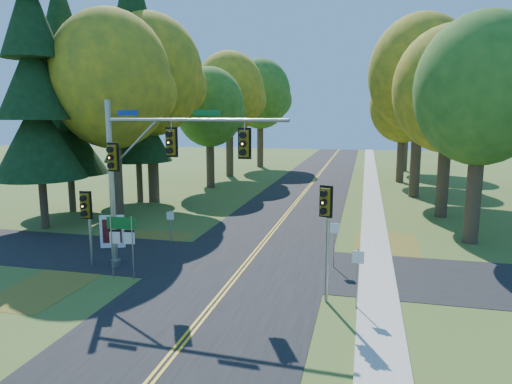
% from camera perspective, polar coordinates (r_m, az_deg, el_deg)
% --- Properties ---
extents(ground, '(160.00, 160.00, 0.00)m').
position_cam_1_polar(ground, '(20.82, -2.65, -10.69)').
color(ground, '#3D531D').
rests_on(ground, ground).
extents(road_main, '(8.00, 160.00, 0.02)m').
position_cam_1_polar(road_main, '(20.81, -2.65, -10.66)').
color(road_main, black).
rests_on(road_main, ground).
extents(road_cross, '(60.00, 6.00, 0.02)m').
position_cam_1_polar(road_cross, '(22.63, -1.23, -8.97)').
color(road_cross, black).
rests_on(road_cross, ground).
extents(centerline_left, '(0.10, 160.00, 0.01)m').
position_cam_1_polar(centerline_left, '(20.84, -2.92, -10.60)').
color(centerline_left, gold).
rests_on(centerline_left, road_main).
extents(centerline_right, '(0.10, 160.00, 0.01)m').
position_cam_1_polar(centerline_right, '(20.78, -2.39, -10.65)').
color(centerline_right, gold).
rests_on(centerline_right, road_main).
extents(sidewalk_east, '(1.60, 160.00, 0.06)m').
position_cam_1_polar(sidewalk_east, '(20.08, 14.97, -11.70)').
color(sidewalk_east, '#9E998E').
rests_on(sidewalk_east, ground).
extents(leaf_patch_w_near, '(4.00, 6.00, 0.00)m').
position_cam_1_polar(leaf_patch_w_near, '(26.70, -13.80, -6.36)').
color(leaf_patch_w_near, brown).
rests_on(leaf_patch_w_near, ground).
extents(leaf_patch_e, '(3.50, 8.00, 0.00)m').
position_cam_1_polar(leaf_patch_e, '(25.80, 16.02, -7.01)').
color(leaf_patch_e, brown).
rests_on(leaf_patch_e, ground).
extents(leaf_patch_w_far, '(3.00, 5.00, 0.00)m').
position_cam_1_polar(leaf_patch_w_far, '(21.64, -24.87, -10.78)').
color(leaf_patch_w_far, brown).
rests_on(leaf_patch_w_far, ground).
extents(tree_w_a, '(8.00, 8.00, 14.15)m').
position_cam_1_polar(tree_w_a, '(32.74, -17.47, 13.14)').
color(tree_w_a, '#38281C').
rests_on(tree_w_a, ground).
extents(tree_e_a, '(7.20, 7.20, 12.73)m').
position_cam_1_polar(tree_e_a, '(28.21, 26.51, 11.28)').
color(tree_e_a, '#38281C').
rests_on(tree_e_a, ground).
extents(tree_w_b, '(8.60, 8.60, 15.38)m').
position_cam_1_polar(tree_w_b, '(39.16, -12.98, 13.97)').
color(tree_w_b, '#38281C').
rests_on(tree_w_b, ground).
extents(tree_e_b, '(7.60, 7.60, 13.33)m').
position_cam_1_polar(tree_e_b, '(34.80, 23.08, 11.61)').
color(tree_e_b, '#38281C').
rests_on(tree_e_b, ground).
extents(tree_w_c, '(6.80, 6.80, 11.91)m').
position_cam_1_polar(tree_w_c, '(45.76, -5.74, 10.45)').
color(tree_w_c, '#38281C').
rests_on(tree_w_c, ground).
extents(tree_e_c, '(8.80, 8.80, 15.79)m').
position_cam_1_polar(tree_e_c, '(42.80, 19.96, 13.65)').
color(tree_e_c, '#38281C').
rests_on(tree_e_c, ground).
extents(tree_w_d, '(8.20, 8.20, 14.56)m').
position_cam_1_polar(tree_w_d, '(54.28, -3.27, 12.28)').
color(tree_w_d, '#38281C').
rests_on(tree_w_d, ground).
extents(tree_e_d, '(7.00, 7.00, 12.32)m').
position_cam_1_polar(tree_e_d, '(51.76, 18.01, 10.26)').
color(tree_e_d, '#38281C').
rests_on(tree_e_d, ground).
extents(tree_w_e, '(8.40, 8.40, 14.97)m').
position_cam_1_polar(tree_w_e, '(64.52, 0.63, 12.12)').
color(tree_w_e, '#38281C').
rests_on(tree_w_e, ground).
extents(tree_e_e, '(7.80, 7.80, 13.74)m').
position_cam_1_polar(tree_e_e, '(62.55, 18.44, 10.91)').
color(tree_e_e, '#38281C').
rests_on(tree_e_e, ground).
extents(pine_a, '(5.60, 5.60, 19.48)m').
position_cam_1_polar(pine_a, '(31.87, -25.97, 12.19)').
color(pine_a, '#38281C').
rests_on(pine_a, ground).
extents(pine_b, '(5.60, 5.60, 17.31)m').
position_cam_1_polar(pine_b, '(36.70, -22.69, 10.34)').
color(pine_b, '#38281C').
rests_on(pine_b, ground).
extents(pine_c, '(5.60, 5.60, 20.56)m').
position_cam_1_polar(pine_c, '(39.43, -14.84, 12.88)').
color(pine_c, '#38281C').
rests_on(pine_c, ground).
extents(traffic_mast, '(8.71, 0.86, 7.90)m').
position_cam_1_polar(traffic_mast, '(21.16, -12.94, 3.57)').
color(traffic_mast, gray).
rests_on(traffic_mast, ground).
extents(east_signal_pole, '(0.51, 0.62, 4.63)m').
position_cam_1_polar(east_signal_pole, '(17.36, 8.76, -2.83)').
color(east_signal_pole, '#95969D').
rests_on(east_signal_pole, ground).
extents(ped_signal_pole, '(0.59, 0.68, 3.72)m').
position_cam_1_polar(ped_signal_pole, '(22.85, -20.41, -2.24)').
color(ped_signal_pole, gray).
rests_on(ped_signal_pole, ground).
extents(route_sign_cluster, '(1.34, 0.19, 2.88)m').
position_cam_1_polar(route_sign_cluster, '(20.96, -16.42, -5.12)').
color(route_sign_cluster, gray).
rests_on(route_sign_cluster, ground).
extents(info_kiosk, '(1.31, 0.59, 1.82)m').
position_cam_1_polar(info_kiosk, '(26.27, -17.50, -4.75)').
color(info_kiosk, white).
rests_on(info_kiosk, ground).
extents(reg_sign_e_north, '(0.43, 0.08, 2.25)m').
position_cam_1_polar(reg_sign_e_north, '(22.02, 9.77, -5.49)').
color(reg_sign_e_north, gray).
rests_on(reg_sign_e_north, ground).
extents(reg_sign_e_south, '(0.44, 0.09, 2.33)m').
position_cam_1_polar(reg_sign_e_south, '(17.62, 12.58, -9.24)').
color(reg_sign_e_south, gray).
rests_on(reg_sign_e_south, ground).
extents(reg_sign_w, '(0.40, 0.11, 2.10)m').
position_cam_1_polar(reg_sign_w, '(25.31, -10.64, -3.77)').
color(reg_sign_w, gray).
rests_on(reg_sign_w, ground).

